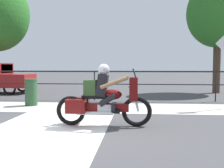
# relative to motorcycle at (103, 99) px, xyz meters

# --- Properties ---
(ground_plane) EXTENTS (120.00, 120.00, 0.00)m
(ground_plane) POSITION_rel_motorcycle_xyz_m (-0.98, -0.45, -0.69)
(ground_plane) COLOR #424244
(sidewalk_band) EXTENTS (44.00, 2.40, 0.01)m
(sidewalk_band) POSITION_rel_motorcycle_xyz_m (-0.98, 2.95, -0.68)
(sidewalk_band) COLOR #B7B2A8
(sidewalk_band) RESTS_ON ground
(crosswalk_band) EXTENTS (2.81, 6.00, 0.01)m
(crosswalk_band) POSITION_rel_motorcycle_xyz_m (-1.26, -0.65, -0.69)
(crosswalk_band) COLOR silver
(crosswalk_band) RESTS_ON ground
(fence_railing) EXTENTS (36.00, 0.05, 1.28)m
(fence_railing) POSITION_rel_motorcycle_xyz_m (-0.98, 5.06, 0.31)
(fence_railing) COLOR black
(fence_railing) RESTS_ON ground
(motorcycle) EXTENTS (2.41, 0.76, 1.56)m
(motorcycle) POSITION_rel_motorcycle_xyz_m (0.00, 0.00, 0.00)
(motorcycle) COLOR black
(motorcycle) RESTS_ON ground
(trash_bin) EXTENTS (0.47, 0.47, 1.01)m
(trash_bin) POSITION_rel_motorcycle_xyz_m (-3.10, 3.24, -0.18)
(trash_bin) COLOR #284C2D
(trash_bin) RESTS_ON ground
(tree_behind_sign) EXTENTS (3.32, 3.32, 6.12)m
(tree_behind_sign) POSITION_rel_motorcycle_xyz_m (5.16, 8.80, 3.57)
(tree_behind_sign) COLOR #473323
(tree_behind_sign) RESTS_ON ground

